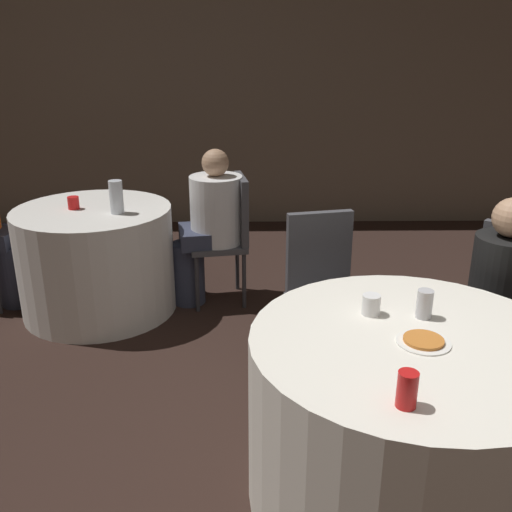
{
  "coord_description": "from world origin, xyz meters",
  "views": [
    {
      "loc": [
        -0.62,
        -1.83,
        1.83
      ],
      "look_at": [
        -0.58,
        0.76,
        0.86
      ],
      "focal_mm": 40.0,
      "sensor_mm": 36.0,
      "label": 1
    }
  ],
  "objects": [
    {
      "name": "cup_far",
      "position": [
        -1.81,
        1.96,
        0.8
      ],
      "size": [
        0.08,
        0.08,
        0.09
      ],
      "color": "red",
      "rests_on": "table_far"
    },
    {
      "name": "person_black_shirt",
      "position": [
        0.62,
        0.76,
        0.57
      ],
      "size": [
        0.46,
        0.46,
        1.13
      ],
      "rotation": [
        0.0,
        0.0,
        -3.89
      ],
      "color": "black",
      "rests_on": "ground_plane"
    },
    {
      "name": "chair_far_east",
      "position": [
        -0.75,
        2.12,
        0.56
      ],
      "size": [
        0.46,
        0.46,
        0.94
      ],
      "rotation": [
        0.0,
        0.0,
        -4.55
      ],
      "color": "#47474C",
      "rests_on": "ground_plane"
    },
    {
      "name": "chair_near_north",
      "position": [
        -0.2,
        1.14,
        0.56
      ],
      "size": [
        0.47,
        0.48,
        0.94
      ],
      "rotation": [
        0.0,
        0.0,
        -2.94
      ],
      "color": "#47474C",
      "rests_on": "ground_plane"
    },
    {
      "name": "table_near",
      "position": [
        0.02,
        0.11,
        0.38
      ],
      "size": [
        1.28,
        1.28,
        0.76
      ],
      "color": "white",
      "rests_on": "ground_plane"
    },
    {
      "name": "chair_near_northeast",
      "position": [
        0.73,
        0.88,
        0.56
      ],
      "size": [
        0.57,
        0.57,
        0.94
      ],
      "rotation": [
        0.0,
        0.0,
        -3.89
      ],
      "color": "#47474C",
      "rests_on": "ground_plane"
    },
    {
      "name": "wall_back",
      "position": [
        0.0,
        4.12,
        1.4
      ],
      "size": [
        16.0,
        0.06,
        2.8
      ],
      "color": "#7A6B5B",
      "rests_on": "ground_plane"
    },
    {
      "name": "bottle_far",
      "position": [
        -1.49,
        1.85,
        0.87
      ],
      "size": [
        0.09,
        0.09,
        0.22
      ],
      "color": "silver",
      "rests_on": "table_far"
    },
    {
      "name": "pizza_plate_near",
      "position": [
        0.04,
        0.08,
        0.77
      ],
      "size": [
        0.21,
        0.21,
        0.02
      ],
      "color": "white",
      "rests_on": "table_near"
    },
    {
      "name": "person_white_shirt",
      "position": [
        -0.91,
        2.1,
        0.6
      ],
      "size": [
        0.53,
        0.41,
        1.14
      ],
      "rotation": [
        0.0,
        0.0,
        -4.55
      ],
      "color": "#33384C",
      "rests_on": "ground_plane"
    },
    {
      "name": "soda_can_silver",
      "position": [
        0.11,
        0.29,
        0.82
      ],
      "size": [
        0.07,
        0.07,
        0.12
      ],
      "color": "silver",
      "rests_on": "table_near"
    },
    {
      "name": "soda_can_red",
      "position": [
        -0.13,
        -0.32,
        0.82
      ],
      "size": [
        0.07,
        0.07,
        0.12
      ],
      "color": "red",
      "rests_on": "table_near"
    },
    {
      "name": "table_far",
      "position": [
        -1.7,
        1.97,
        0.38
      ],
      "size": [
        1.08,
        1.08,
        0.76
      ],
      "color": "white",
      "rests_on": "ground_plane"
    },
    {
      "name": "cup_near",
      "position": [
        -0.11,
        0.32,
        0.8
      ],
      "size": [
        0.08,
        0.08,
        0.09
      ],
      "color": "white",
      "rests_on": "table_near"
    }
  ]
}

